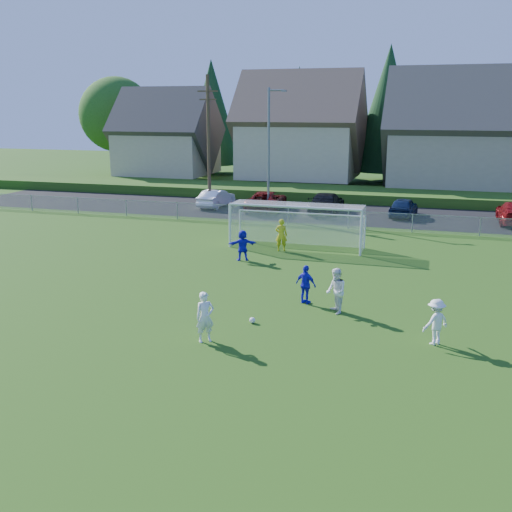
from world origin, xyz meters
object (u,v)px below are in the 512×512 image
object	(u,v)px
car_d	(326,203)
player_white_a	(205,317)
player_blue_b	(243,245)
car_b	(216,198)
soccer_goal	(298,219)
goalkeeper	(281,235)
soccer_ball	(252,320)
player_white_b	(336,291)
player_white_c	(436,322)
car_e	(404,207)
car_c	(266,201)
player_blue_a	(306,285)

from	to	relation	value
car_d	player_white_a	bearing A→B (deg)	89.64
player_blue_b	car_d	size ratio (longest dim) A/B	0.30
car_b	soccer_goal	distance (m)	14.88
car_d	goalkeeper	bearing A→B (deg)	87.32
soccer_ball	player_white_a	bearing A→B (deg)	-115.16
player_white_b	player_white_c	world-z (taller)	player_white_b
player_white_b	player_blue_b	bearing A→B (deg)	-167.46
player_white_c	car_e	world-z (taller)	player_white_c
player_white_a	player_blue_b	distance (m)	11.03
car_e	player_white_a	bearing A→B (deg)	85.85
player_blue_b	car_b	xyz separation A→B (m)	(-7.20, 15.37, -0.11)
car_d	soccer_goal	distance (m)	11.35
car_c	soccer_goal	distance (m)	12.16
player_white_c	car_b	bearing A→B (deg)	-99.00
player_blue_a	soccer_goal	xyz separation A→B (m)	(-2.56, 9.62, 0.84)
car_b	player_white_b	bearing A→B (deg)	126.07
player_white_c	soccer_goal	size ratio (longest dim) A/B	0.21
soccer_ball	player_blue_a	xyz separation A→B (m)	(1.38, 2.79, 0.68)
player_blue_a	car_b	world-z (taller)	player_blue_a
soccer_ball	goalkeeper	bearing A→B (deg)	99.20
player_white_a	goalkeeper	bearing A→B (deg)	52.92
soccer_ball	player_white_b	xyz separation A→B (m)	(2.72, 1.99, 0.77)
player_white_b	car_b	size ratio (longest dim) A/B	0.42
car_c	player_blue_b	bearing A→B (deg)	96.47
player_blue_b	soccer_ball	bearing A→B (deg)	84.03
soccer_ball	player_blue_a	size ratio (longest dim) A/B	0.14
car_b	player_blue_b	bearing A→B (deg)	120.42
player_white_a	car_d	size ratio (longest dim) A/B	0.32
car_c	car_d	size ratio (longest dim) A/B	1.02
player_blue_b	car_e	distance (m)	16.91
player_white_c	car_d	size ratio (longest dim) A/B	0.29
player_white_a	soccer_goal	distance (m)	14.56
player_blue_b	car_e	world-z (taller)	player_blue_b
player_blue_a	car_e	distance (m)	21.37
player_white_c	car_b	distance (m)	29.45
player_white_a	soccer_goal	world-z (taller)	soccer_goal
goalkeeper	car_b	world-z (taller)	goalkeeper
car_c	car_e	xyz separation A→B (m)	(10.09, 0.53, -0.07)
player_blue_b	goalkeeper	world-z (taller)	goalkeeper
player_white_a	soccer_goal	bearing A→B (deg)	50.13
player_blue_b	soccer_goal	world-z (taller)	soccer_goal
soccer_ball	player_blue_b	xyz separation A→B (m)	(-3.20, 8.68, 0.68)
car_b	car_c	size ratio (longest dim) A/B	0.76
player_white_c	player_white_b	bearing A→B (deg)	-73.88
player_blue_b	car_b	world-z (taller)	player_blue_b
player_white_a	goalkeeper	world-z (taller)	goalkeeper
player_blue_a	goalkeeper	xyz separation A→B (m)	(-3.20, 8.44, 0.10)
player_white_c	car_c	bearing A→B (deg)	-105.79
soccer_ball	goalkeeper	size ratio (longest dim) A/B	0.12
player_white_a	player_white_b	distance (m)	5.55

